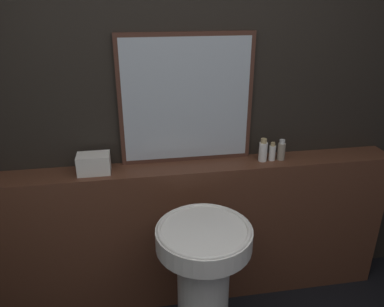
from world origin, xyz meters
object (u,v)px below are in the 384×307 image
at_px(mirror, 186,100).
at_px(shampoo_bottle, 263,151).
at_px(pedestal_sink, 203,280).
at_px(towel_stack, 94,164).
at_px(conditioner_bottle, 272,152).
at_px(lotion_bottle, 281,150).

bearing_deg(mirror, shampoo_bottle, -10.93).
xyz_separation_m(pedestal_sink, shampoo_bottle, (0.47, 0.48, 0.53)).
xyz_separation_m(mirror, towel_stack, (-0.56, -0.09, -0.33)).
height_order(pedestal_sink, conditioner_bottle, conditioner_bottle).
relative_size(shampoo_bottle, lotion_bottle, 1.11).
bearing_deg(shampoo_bottle, conditioner_bottle, 0.00).
bearing_deg(mirror, lotion_bottle, -8.73).
relative_size(pedestal_sink, towel_stack, 4.65).
distance_m(pedestal_sink, lotion_bottle, 0.92).
bearing_deg(lotion_bottle, mirror, 171.27).
height_order(towel_stack, shampoo_bottle, shampoo_bottle).
height_order(pedestal_sink, mirror, mirror).
bearing_deg(pedestal_sink, mirror, 90.00).
distance_m(pedestal_sink, conditioner_bottle, 0.88).
bearing_deg(towel_stack, shampoo_bottle, 0.00).
height_order(pedestal_sink, towel_stack, towel_stack).
bearing_deg(conditioner_bottle, shampoo_bottle, 180.00).
height_order(shampoo_bottle, conditioner_bottle, shampoo_bottle).
relative_size(conditioner_bottle, lotion_bottle, 0.89).
relative_size(mirror, lotion_bottle, 6.01).
relative_size(pedestal_sink, lotion_bottle, 6.54).
bearing_deg(lotion_bottle, shampoo_bottle, 180.00).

